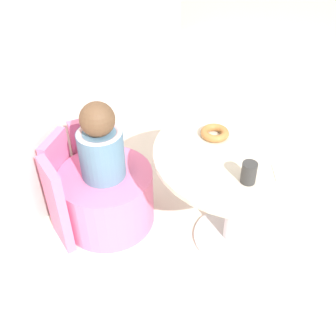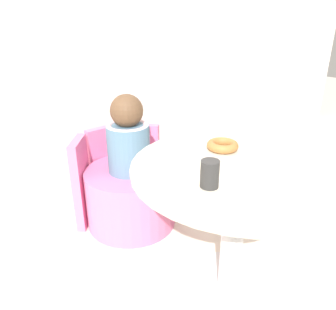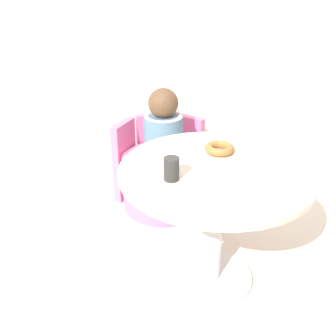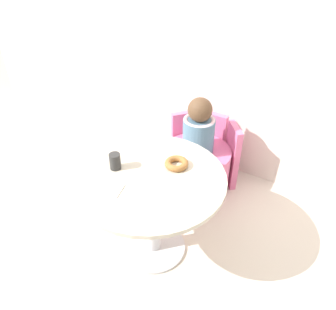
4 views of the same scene
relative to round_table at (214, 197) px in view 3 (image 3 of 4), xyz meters
The scene contains 9 objects.
ground_plane 0.50m from the round_table, 18.40° to the left, with size 12.00×12.00×0.00m, color beige.
back_wall 1.36m from the round_table, 86.49° to the left, with size 6.00×0.06×2.40m.
round_table is the anchor object (origin of this frame).
tub_chair 0.81m from the round_table, 94.30° to the left, with size 0.54×0.54×0.36m.
booth_backrest 1.00m from the round_table, 93.30° to the left, with size 0.64×0.24×0.55m.
child_figure 0.75m from the round_table, 94.30° to the left, with size 0.25×0.25×0.46m.
donut 0.25m from the round_table, 63.55° to the left, with size 0.14×0.14×0.04m.
cup 0.30m from the round_table, 168.97° to the right, with size 0.07×0.07×0.10m.
paper_napkin 0.29m from the round_table, 120.16° to the right, with size 0.14×0.14×0.01m.
Camera 3 is at (-0.69, -1.50, 1.47)m, focal length 42.00 mm.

